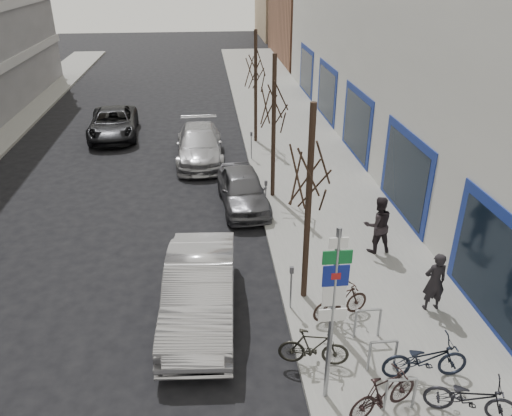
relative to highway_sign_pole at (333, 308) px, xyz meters
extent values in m
plane|color=black|center=(-2.40, 0.01, -2.46)|extent=(120.00, 120.00, 0.00)
cube|color=slate|center=(2.10, 10.01, -2.38)|extent=(5.00, 70.00, 0.15)
cube|color=brown|center=(10.60, 40.01, 1.54)|extent=(12.00, 14.00, 8.00)
cylinder|color=gray|center=(0.00, 0.01, -0.36)|extent=(0.10, 0.10, 4.20)
cube|color=white|center=(0.00, -0.02, 1.44)|extent=(0.35, 0.03, 0.22)
cube|color=#0C5926|center=(0.00, -0.02, 1.14)|extent=(0.55, 0.03, 0.28)
cube|color=navy|center=(0.00, -0.02, 0.74)|extent=(0.50, 0.03, 0.45)
cube|color=maroon|center=(0.00, -0.03, 0.74)|extent=(0.18, 0.02, 0.14)
cube|color=white|center=(0.00, -0.02, 0.29)|extent=(0.45, 0.03, 0.45)
cube|color=white|center=(0.00, -0.02, -0.16)|extent=(0.55, 0.03, 0.28)
cylinder|color=gray|center=(1.10, -0.49, -1.91)|extent=(0.06, 0.06, 0.80)
cylinder|color=gray|center=(1.70, -0.49, -1.91)|extent=(0.06, 0.06, 0.80)
cylinder|color=gray|center=(1.40, -0.49, -1.51)|extent=(0.60, 0.06, 0.06)
cylinder|color=gray|center=(1.10, 0.61, -1.91)|extent=(0.06, 0.06, 0.80)
cylinder|color=gray|center=(1.70, 0.61, -1.91)|extent=(0.06, 0.06, 0.80)
cylinder|color=gray|center=(1.40, 0.61, -1.51)|extent=(0.60, 0.06, 0.06)
cylinder|color=gray|center=(1.10, 1.71, -1.91)|extent=(0.06, 0.06, 0.80)
cylinder|color=gray|center=(1.70, 1.71, -1.91)|extent=(0.06, 0.06, 0.80)
cylinder|color=gray|center=(1.40, 1.71, -1.51)|extent=(0.60, 0.06, 0.06)
cylinder|color=black|center=(0.20, 3.51, 0.29)|extent=(0.16, 0.16, 5.50)
cylinder|color=black|center=(0.20, 10.01, 0.29)|extent=(0.16, 0.16, 5.50)
cylinder|color=black|center=(0.20, 16.51, 0.29)|extent=(0.16, 0.16, 5.50)
cylinder|color=gray|center=(-0.25, 3.01, -1.76)|extent=(0.05, 0.05, 1.10)
cube|color=#3F3F44|center=(-0.25, 3.01, -1.13)|extent=(0.10, 0.08, 0.18)
cylinder|color=gray|center=(-0.25, 8.51, -1.76)|extent=(0.05, 0.05, 1.10)
cube|color=#3F3F44|center=(-0.25, 8.51, -1.13)|extent=(0.10, 0.08, 0.18)
cylinder|color=gray|center=(-0.25, 14.01, -1.76)|extent=(0.05, 0.05, 1.10)
cube|color=#3F3F44|center=(-0.25, 14.01, -1.13)|extent=(0.10, 0.08, 0.18)
imported|color=black|center=(1.04, -0.51, -1.80)|extent=(1.74, 1.07, 1.02)
imported|color=black|center=(2.25, 0.33, -1.73)|extent=(1.91, 0.63, 1.16)
imported|color=black|center=(-0.08, 0.94, -1.82)|extent=(1.67, 0.79, 0.98)
imported|color=black|center=(2.74, -0.76, -1.77)|extent=(1.85, 1.14, 1.08)
imported|color=black|center=(0.94, 2.51, -1.82)|extent=(1.66, 0.92, 0.97)
imported|color=#B1B0B6|center=(-2.60, 3.06, -1.64)|extent=(2.03, 5.05, 1.63)
imported|color=#504F55|center=(-1.00, 9.47, -1.76)|extent=(1.96, 4.22, 1.40)
imported|color=#A0A0A5|center=(-2.60, 14.45, -1.71)|extent=(2.11, 5.15, 1.49)
imported|color=black|center=(-7.08, 18.41, -1.75)|extent=(2.76, 5.29, 1.42)
imported|color=black|center=(3.41, 2.62, -1.47)|extent=(0.63, 0.43, 1.67)
imported|color=black|center=(2.87, 5.58, -1.37)|extent=(0.73, 0.52, 1.88)
camera|label=1|loc=(-2.23, -7.44, 5.96)|focal=35.00mm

